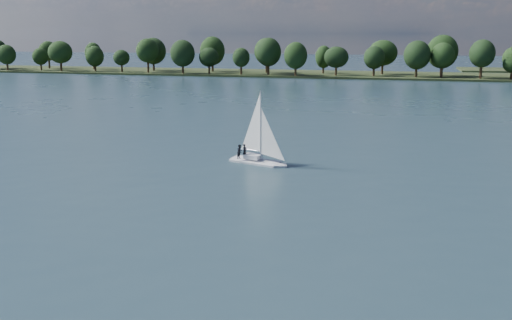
{
  "coord_description": "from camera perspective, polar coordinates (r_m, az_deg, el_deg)",
  "views": [
    {
      "loc": [
        25.8,
        -22.29,
        16.54
      ],
      "look_at": [
        9.93,
        38.92,
        2.5
      ],
      "focal_mm": 40.0,
      "sensor_mm": 36.0,
      "label": 1
    }
  ],
  "objects": [
    {
      "name": "treeline",
      "position": [
        232.47,
        6.37,
        10.36
      ],
      "size": [
        562.89,
        73.42,
        17.36
      ],
      "color": "black",
      "rests_on": "ground"
    },
    {
      "name": "ground",
      "position": [
        126.07,
        2.61,
        4.97
      ],
      "size": [
        700.0,
        700.0,
        0.0
      ],
      "primitive_type": "plane",
      "color": "#233342",
      "rests_on": "ground"
    },
    {
      "name": "sailboat",
      "position": [
        73.75,
        -0.05,
        1.76
      ],
      "size": [
        7.84,
        4.51,
        9.96
      ],
      "rotation": [
        0.0,
        0.0,
        -0.34
      ],
      "color": "silver",
      "rests_on": "ground"
    },
    {
      "name": "far_shore",
      "position": [
        236.28,
        8.33,
        8.38
      ],
      "size": [
        660.0,
        40.0,
        1.5
      ],
      "primitive_type": "cube",
      "color": "black",
      "rests_on": "ground"
    }
  ]
}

